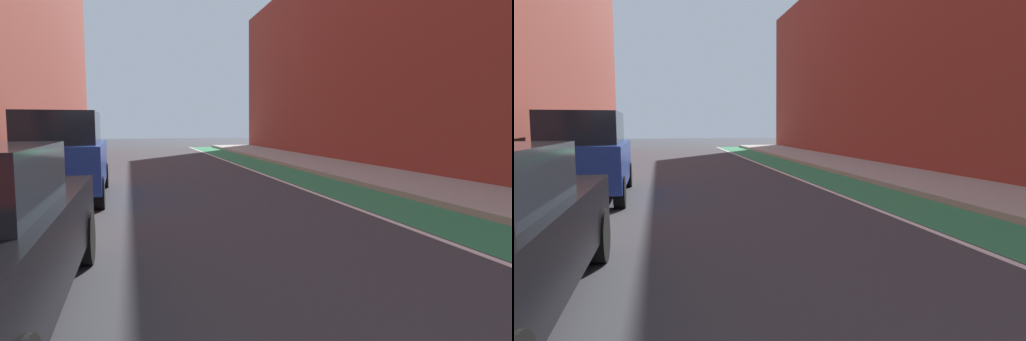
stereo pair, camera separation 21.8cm
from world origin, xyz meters
TOP-DOWN VIEW (x-y plane):
  - ground_plane at (0.00, 16.67)m, footprint 90.94×90.94m
  - bike_lane_paint at (3.50, 18.67)m, footprint 1.60×41.33m
  - lane_divider_stripe at (2.60, 18.67)m, footprint 0.12×41.33m
  - sidewalk_right at (5.79, 18.67)m, footprint 2.98×41.33m
  - building_facade_right at (8.48, 20.67)m, footprint 2.40×37.33m
  - parked_suv_blue at (-3.25, 16.52)m, footprint 1.93×4.37m

SIDE VIEW (x-z plane):
  - ground_plane at x=0.00m, z-range 0.00..0.00m
  - bike_lane_paint at x=3.50m, z-range 0.00..0.00m
  - lane_divider_stripe at x=2.60m, z-range 0.00..0.00m
  - sidewalk_right at x=5.79m, z-range 0.00..0.14m
  - parked_suv_blue at x=-3.25m, z-range 0.03..2.01m
  - building_facade_right at x=8.48m, z-range 0.00..9.66m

